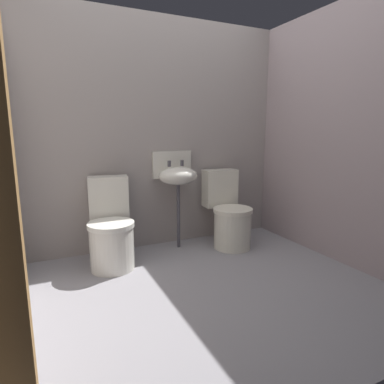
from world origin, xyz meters
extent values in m
cube|color=gray|center=(0.00, 0.00, -0.04)|extent=(3.06, 2.51, 0.08)
cube|color=gray|center=(0.00, 1.11, 1.15)|extent=(3.06, 0.10, 2.30)
cube|color=gray|center=(1.38, 0.10, 1.15)|extent=(0.10, 2.31, 2.30)
cylinder|color=silver|center=(-0.61, 0.62, 0.19)|extent=(0.43, 0.43, 0.38)
cylinder|color=silver|center=(-0.61, 0.62, 0.40)|extent=(0.46, 0.46, 0.04)
cube|color=silver|center=(-0.56, 0.91, 0.58)|extent=(0.38, 0.23, 0.40)
cylinder|color=silver|center=(0.62, 0.62, 0.19)|extent=(0.40, 0.40, 0.38)
cylinder|color=beige|center=(0.62, 0.62, 0.40)|extent=(0.42, 0.42, 0.04)
cube|color=silver|center=(0.64, 0.91, 0.58)|extent=(0.37, 0.20, 0.40)
cylinder|color=#48454E|center=(0.13, 0.87, 0.33)|extent=(0.04, 0.04, 0.66)
ellipsoid|color=silver|center=(0.13, 0.87, 0.75)|extent=(0.40, 0.32, 0.18)
cube|color=silver|center=(0.13, 1.03, 0.85)|extent=(0.42, 0.04, 0.28)
cylinder|color=#48454E|center=(0.06, 0.93, 0.87)|extent=(0.04, 0.04, 0.06)
cylinder|color=#48454E|center=(0.20, 0.93, 0.87)|extent=(0.04, 0.04, 0.06)
camera|label=1|loc=(-1.11, -2.11, 1.21)|focal=30.33mm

